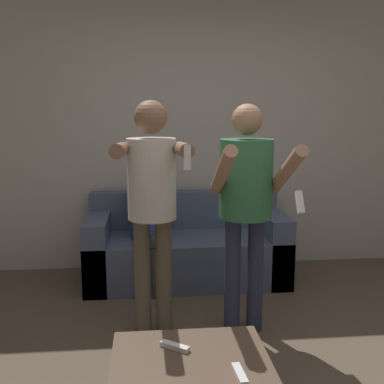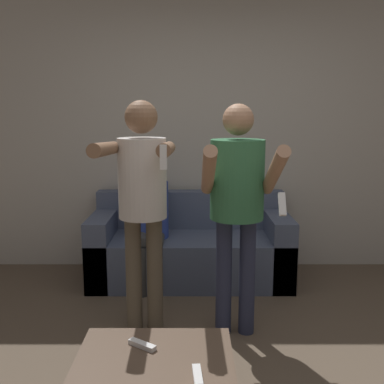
{
  "view_description": "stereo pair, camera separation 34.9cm",
  "coord_description": "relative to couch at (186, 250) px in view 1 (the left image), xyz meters",
  "views": [
    {
      "loc": [
        -0.58,
        -2.18,
        1.54
      ],
      "look_at": [
        -0.24,
        1.25,
        0.91
      ],
      "focal_mm": 42.0,
      "sensor_mm": 36.0,
      "label": 1
    },
    {
      "loc": [
        -0.23,
        -2.19,
        1.54
      ],
      "look_at": [
        -0.24,
        1.25,
        0.91
      ],
      "focal_mm": 42.0,
      "sensor_mm": 36.0,
      "label": 2
    }
  ],
  "objects": [
    {
      "name": "person_seated",
      "position": [
        -0.35,
        -0.14,
        0.36
      ],
      "size": [
        0.31,
        0.53,
        1.16
      ],
      "color": "#383838",
      "rests_on": "ground_plane"
    },
    {
      "name": "person_standing_left",
      "position": [
        -0.31,
        -1.06,
        0.73
      ],
      "size": [
        0.44,
        0.8,
        1.61
      ],
      "color": "brown",
      "rests_on": "ground_plane"
    },
    {
      "name": "remote_near",
      "position": [
        0.04,
        -2.24,
        0.15
      ],
      "size": [
        0.05,
        0.15,
        0.02
      ],
      "color": "white",
      "rests_on": "coffee_table"
    },
    {
      "name": "coffee_table",
      "position": [
        -0.16,
        -2.06,
        0.09
      ],
      "size": [
        0.73,
        0.53,
        0.42
      ],
      "color": "brown",
      "rests_on": "ground_plane"
    },
    {
      "name": "wall_back",
      "position": [
        0.24,
        0.42,
        1.07
      ],
      "size": [
        6.4,
        0.06,
        2.7
      ],
      "color": "#B7B2A8",
      "rests_on": "ground_plane"
    },
    {
      "name": "couch",
      "position": [
        0.0,
        0.0,
        0.0
      ],
      "size": [
        1.79,
        0.76,
        0.78
      ],
      "color": "#4C5670",
      "rests_on": "ground_plane"
    },
    {
      "name": "remote_far",
      "position": [
        -0.22,
        -1.99,
        0.15
      ],
      "size": [
        0.14,
        0.11,
        0.02
      ],
      "color": "white",
      "rests_on": "coffee_table"
    },
    {
      "name": "person_standing_right",
      "position": [
        0.31,
        -1.05,
        0.72
      ],
      "size": [
        0.48,
        0.74,
        1.58
      ],
      "color": "#282D47",
      "rests_on": "ground_plane"
    }
  ]
}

